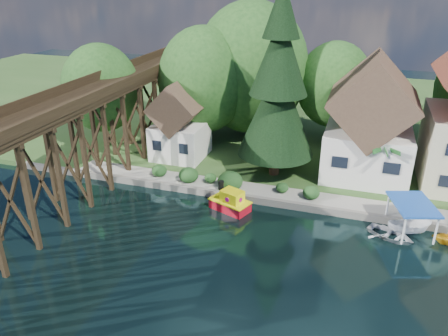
% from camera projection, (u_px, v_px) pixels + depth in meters
% --- Properties ---
extents(ground, '(140.00, 140.00, 0.00)m').
position_uv_depth(ground, '(247.00, 261.00, 29.59)').
color(ground, black).
rests_on(ground, ground).
extents(bank, '(140.00, 52.00, 0.50)m').
position_uv_depth(bank, '(313.00, 114.00, 58.96)').
color(bank, '#2B4E1F').
rests_on(bank, ground).
extents(seawall, '(60.00, 0.40, 0.62)m').
position_uv_depth(seawall, '(321.00, 210.00, 35.27)').
color(seawall, slate).
rests_on(seawall, ground).
extents(promenade, '(50.00, 2.60, 0.06)m').
position_uv_depth(promenade, '(348.00, 204.00, 35.74)').
color(promenade, gray).
rests_on(promenade, bank).
extents(trestle_bridge, '(4.12, 44.18, 9.30)m').
position_uv_depth(trestle_bridge, '(80.00, 136.00, 36.37)').
color(trestle_bridge, black).
rests_on(trestle_bridge, ground).
extents(house_left, '(7.64, 8.64, 11.02)m').
position_uv_depth(house_left, '(370.00, 126.00, 39.37)').
color(house_left, white).
rests_on(house_left, bank).
extents(shed, '(5.09, 5.40, 7.85)m').
position_uv_depth(shed, '(180.00, 125.00, 43.67)').
color(shed, white).
rests_on(shed, bank).
extents(bg_trees, '(49.90, 13.30, 10.57)m').
position_uv_depth(bg_trees, '(312.00, 85.00, 44.73)').
color(bg_trees, '#382314').
rests_on(bg_trees, bank).
extents(shrubs, '(15.76, 2.47, 1.70)m').
position_uv_depth(shrubs, '(224.00, 179.00, 38.40)').
color(shrubs, '#174019').
rests_on(shrubs, bank).
extents(conifer, '(6.94, 6.94, 17.10)m').
position_uv_depth(conifer, '(278.00, 87.00, 37.74)').
color(conifer, '#382314').
rests_on(conifer, bank).
extents(palm_tree, '(3.34, 3.34, 4.52)m').
position_uv_depth(palm_tree, '(384.00, 149.00, 36.22)').
color(palm_tree, '#382314').
rests_on(palm_tree, bank).
extents(tugboat, '(3.68, 2.83, 2.37)m').
position_uv_depth(tugboat, '(231.00, 202.00, 35.60)').
color(tugboat, '#B60C1B').
rests_on(tugboat, ground).
extents(boat_white_a, '(4.12, 3.67, 0.70)m').
position_uv_depth(boat_white_a, '(391.00, 233.00, 31.99)').
color(boat_white_a, silver).
rests_on(boat_white_a, ground).
extents(boat_canopy, '(3.81, 4.63, 2.57)m').
position_uv_depth(boat_canopy, '(410.00, 221.00, 32.18)').
color(boat_canopy, white).
rests_on(boat_canopy, ground).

